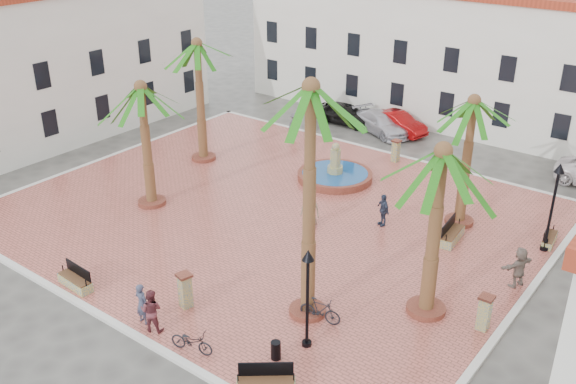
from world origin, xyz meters
name	(u,v)px	position (x,y,z in m)	size (l,w,h in m)	color
ground	(273,215)	(0.00, 0.00, 0.00)	(120.00, 120.00, 0.00)	#56544F
plaza	(273,214)	(0.00, 0.00, 0.07)	(26.00, 22.00, 0.15)	#C05E51
kerb_n	(379,151)	(0.00, 11.00, 0.08)	(26.30, 0.30, 0.16)	silver
kerb_s	(99,315)	(0.00, -11.00, 0.08)	(26.30, 0.30, 0.16)	silver
kerb_e	(522,302)	(13.00, 0.00, 0.08)	(0.30, 22.30, 0.16)	silver
kerb_w	(111,156)	(-13.00, 0.00, 0.08)	(0.30, 22.30, 0.16)	silver
building_north	(447,53)	(0.00, 19.99, 4.77)	(30.40, 7.40, 9.50)	white
building_west	(43,65)	(-19.00, 0.00, 5.02)	(6.40, 24.40, 10.00)	white
fountain	(335,174)	(0.24, 5.47, 0.45)	(4.30, 4.30, 2.22)	brown
palm_nw	(198,57)	(-7.93, 3.10, 6.51)	(4.84, 4.84, 7.50)	brown
palm_sw	(142,102)	(-5.74, -3.09, 5.78)	(4.79, 4.79, 6.73)	brown
palm_s	(311,112)	(6.51, -5.98, 8.44)	(4.75, 4.75, 9.51)	brown
palm_e	(441,172)	(10.18, -3.05, 6.16)	(5.05, 5.05, 7.17)	brown
palm_ne	(472,116)	(8.14, 4.78, 5.75)	(4.61, 4.61, 6.67)	brown
bench_s	(75,281)	(-2.31, -10.38, 0.42)	(1.86, 0.67, 0.97)	#8F8E5E
bench_e	(452,235)	(8.61, 2.83, 0.44)	(0.78, 2.02, 1.04)	#8F8E5E
bench_ne	(549,239)	(12.38, 5.39, 0.39)	(0.66, 1.63, 0.84)	#8F8E5E
lamppost_s	(308,282)	(7.65, -7.61, 2.88)	(0.44, 0.44, 4.04)	black
lamppost_e	(555,192)	(12.40, 4.65, 3.09)	(0.47, 0.47, 4.34)	black
bollard_se	(185,290)	(2.40, -8.57, 0.94)	(0.66, 0.66, 1.52)	#8F8E5E
bollard_n	(396,150)	(1.71, 9.95, 0.87)	(0.54, 0.54, 1.39)	#8F8E5E
bollard_e	(485,312)	(12.40, -2.77, 0.91)	(0.53, 0.53, 1.48)	#8F8E5E
litter_bin	(276,350)	(7.20, -8.87, 0.51)	(0.37, 0.37, 0.71)	black
cyclist_a	(142,303)	(1.83, -10.29, 1.01)	(0.63, 0.41, 1.72)	#393D55
bicycle_a	(192,341)	(4.56, -10.40, 0.59)	(0.59, 1.69, 0.89)	black
cyclist_b	(151,310)	(2.48, -10.40, 1.03)	(0.85, 0.67, 1.76)	maroon
bicycle_b	(320,310)	(7.22, -6.14, 0.66)	(0.48, 1.70, 1.02)	black
pedestrian_fountain_a	(310,209)	(2.43, -0.09, 1.10)	(0.93, 0.60, 1.89)	#806A53
pedestrian_fountain_b	(383,210)	(5.19, 2.24, 0.99)	(0.98, 0.41, 1.67)	#2A354C
pedestrian_north	(294,124)	(-5.96, 9.84, 0.95)	(1.03, 0.59, 1.60)	#46454A
pedestrian_east	(519,267)	(12.40, 0.93, 1.05)	(1.68, 0.53, 1.81)	gray
car_black	(345,114)	(-4.76, 14.34, 0.76)	(1.80, 4.48, 1.53)	black
car_red	(397,123)	(-0.89, 14.95, 0.72)	(1.53, 4.40, 1.45)	#8D0608
car_silver	(381,123)	(-1.75, 14.23, 0.71)	(2.00, 4.92, 1.43)	silver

